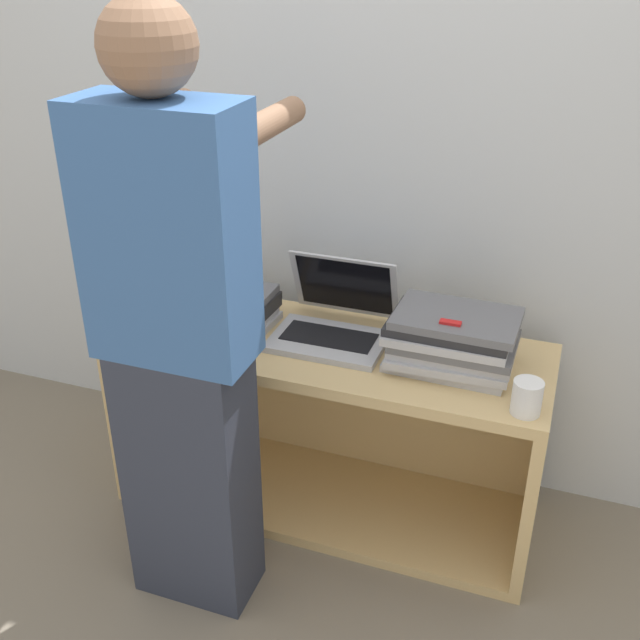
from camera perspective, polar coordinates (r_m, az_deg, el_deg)
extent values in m
plane|color=#756B5B|center=(2.51, -1.38, -16.96)|extent=(12.00, 12.00, 0.00)
cube|color=silver|center=(2.42, 3.49, 14.07)|extent=(8.00, 0.05, 2.40)
cube|color=tan|center=(2.33, 0.61, -2.23)|extent=(1.37, 0.49, 0.04)
cube|color=tan|center=(2.67, 0.55, -13.23)|extent=(1.37, 0.49, 0.04)
cube|color=tan|center=(2.74, -12.76, -5.15)|extent=(0.04, 0.49, 0.55)
cube|color=tan|center=(2.40, 16.09, -10.94)|extent=(0.04, 0.49, 0.55)
cube|color=tan|center=(2.67, 2.19, -5.43)|extent=(1.30, 0.04, 0.55)
cube|color=#B7B7BC|center=(2.32, 0.61, -1.62)|extent=(0.35, 0.24, 0.02)
cube|color=black|center=(2.32, 0.69, -1.27)|extent=(0.29, 0.13, 0.00)
cube|color=#B7B7BC|center=(2.40, 1.92, 2.67)|extent=(0.35, 0.09, 0.22)
cube|color=black|center=(2.40, 1.89, 2.67)|extent=(0.31, 0.08, 0.20)
cube|color=#B7B7BC|center=(2.46, -7.72, -0.03)|extent=(0.36, 0.25, 0.02)
cube|color=#B7B7BC|center=(2.44, -7.99, 0.39)|extent=(0.35, 0.24, 0.02)
cube|color=#232326|center=(2.44, -7.83, 0.98)|extent=(0.36, 0.25, 0.02)
cube|color=#232326|center=(2.42, -7.83, 1.48)|extent=(0.36, 0.25, 0.02)
cube|color=slate|center=(2.41, -8.01, 1.97)|extent=(0.35, 0.24, 0.02)
cube|color=#B7B7BC|center=(2.24, 9.75, -3.06)|extent=(0.36, 0.25, 0.02)
cube|color=#B7B7BC|center=(2.22, 9.88, -2.70)|extent=(0.36, 0.25, 0.02)
cube|color=#B7B7BC|center=(2.22, 10.13, -2.06)|extent=(0.35, 0.24, 0.02)
cube|color=slate|center=(2.20, 10.21, -1.60)|extent=(0.35, 0.24, 0.02)
cube|color=#B7B7BC|center=(2.19, 9.79, -1.03)|extent=(0.35, 0.24, 0.02)
cube|color=#232326|center=(2.18, 9.97, -0.38)|extent=(0.36, 0.25, 0.02)
cube|color=slate|center=(2.17, 10.40, 0.12)|extent=(0.36, 0.25, 0.02)
cube|color=#2D3342|center=(2.18, -9.80, -11.62)|extent=(0.34, 0.20, 0.80)
cube|color=#38609E|center=(1.82, -11.60, 6.31)|extent=(0.40, 0.20, 0.64)
sphere|color=#8C664C|center=(1.71, -13.01, 19.73)|extent=(0.22, 0.22, 0.22)
cylinder|color=#8C664C|center=(2.05, -12.43, 15.15)|extent=(0.07, 0.32, 0.07)
cylinder|color=#8C664C|center=(1.90, -3.88, 14.78)|extent=(0.07, 0.32, 0.07)
cylinder|color=white|center=(2.05, 15.49, -5.71)|extent=(0.08, 0.08, 0.10)
cube|color=red|center=(2.11, 9.91, -0.19)|extent=(0.06, 0.02, 0.01)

